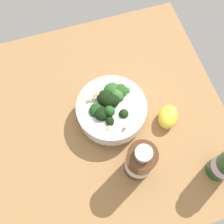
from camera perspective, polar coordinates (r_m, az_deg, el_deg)
The scene contains 4 objects.
ground_plane at distance 80.21cm, azimuth -1.83°, elevation -1.81°, with size 71.08×71.08×3.92cm, color #996D42.
bowl_of_broccoli at distance 74.17cm, azimuth -0.05°, elevation 0.46°, with size 19.43×19.43×10.48cm.
lemon_wedge at distance 77.54cm, azimuth 11.90°, elevation -0.97°, with size 7.35×5.39×4.90cm, color yellow.
bottle_tall at distance 67.07cm, azimuth 5.95°, elevation -10.55°, with size 7.19×7.19×17.37cm.
Camera 1 is at (5.92, 27.73, 73.08)cm, focal length 42.75 mm.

